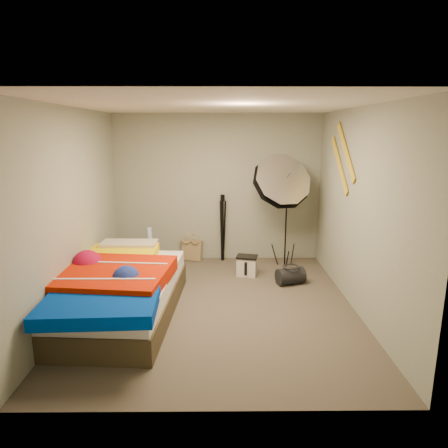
{
  "coord_description": "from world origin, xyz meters",
  "views": [
    {
      "loc": [
        0.05,
        -4.8,
        2.21
      ],
      "look_at": [
        0.1,
        0.6,
        0.95
      ],
      "focal_mm": 32.0,
      "sensor_mm": 36.0,
      "label": 1
    }
  ],
  "objects_px": {
    "tote_bag": "(192,250)",
    "wrapping_roll": "(150,249)",
    "bed": "(108,289)",
    "camera_tripod": "(223,223)",
    "camera_case": "(247,266)",
    "photo_umbrella": "(281,183)",
    "duffel_bag": "(290,276)"
  },
  "relations": [
    {
      "from": "duffel_bag",
      "to": "photo_umbrella",
      "type": "height_order",
      "value": "photo_umbrella"
    },
    {
      "from": "camera_tripod",
      "to": "wrapping_roll",
      "type": "bearing_deg",
      "value": -159.37
    },
    {
      "from": "wrapping_roll",
      "to": "camera_case",
      "type": "distance_m",
      "value": 1.6
    },
    {
      "from": "tote_bag",
      "to": "duffel_bag",
      "type": "relative_size",
      "value": 0.88
    },
    {
      "from": "tote_bag",
      "to": "photo_umbrella",
      "type": "xyz_separation_m",
      "value": [
        1.45,
        -0.42,
        1.23
      ]
    },
    {
      "from": "wrapping_roll",
      "to": "camera_tripod",
      "type": "xyz_separation_m",
      "value": [
        1.18,
        0.44,
        0.32
      ]
    },
    {
      "from": "bed",
      "to": "camera_tripod",
      "type": "bearing_deg",
      "value": 56.5
    },
    {
      "from": "tote_bag",
      "to": "wrapping_roll",
      "type": "height_order",
      "value": "wrapping_roll"
    },
    {
      "from": "tote_bag",
      "to": "duffel_bag",
      "type": "bearing_deg",
      "value": -20.91
    },
    {
      "from": "tote_bag",
      "to": "wrapping_roll",
      "type": "xyz_separation_m",
      "value": [
        -0.64,
        -0.47,
        0.17
      ]
    },
    {
      "from": "camera_case",
      "to": "camera_tripod",
      "type": "height_order",
      "value": "camera_tripod"
    },
    {
      "from": "duffel_bag",
      "to": "camera_tripod",
      "type": "distance_m",
      "value": 1.6
    },
    {
      "from": "wrapping_roll",
      "to": "photo_umbrella",
      "type": "bearing_deg",
      "value": 1.18
    },
    {
      "from": "camera_case",
      "to": "bed",
      "type": "relative_size",
      "value": 0.12
    },
    {
      "from": "bed",
      "to": "camera_tripod",
      "type": "relative_size",
      "value": 2.15
    },
    {
      "from": "camera_tripod",
      "to": "photo_umbrella",
      "type": "bearing_deg",
      "value": -23.59
    },
    {
      "from": "wrapping_roll",
      "to": "camera_case",
      "type": "xyz_separation_m",
      "value": [
        1.55,
        -0.32,
        -0.2
      ]
    },
    {
      "from": "camera_case",
      "to": "photo_umbrella",
      "type": "relative_size",
      "value": 0.15
    },
    {
      "from": "wrapping_roll",
      "to": "photo_umbrella",
      "type": "relative_size",
      "value": 0.35
    },
    {
      "from": "duffel_bag",
      "to": "bed",
      "type": "xyz_separation_m",
      "value": [
        -2.4,
        -0.99,
        0.21
      ]
    },
    {
      "from": "duffel_bag",
      "to": "bed",
      "type": "distance_m",
      "value": 2.61
    },
    {
      "from": "duffel_bag",
      "to": "bed",
      "type": "relative_size",
      "value": 0.16
    },
    {
      "from": "tote_bag",
      "to": "wrapping_roll",
      "type": "distance_m",
      "value": 0.81
    },
    {
      "from": "tote_bag",
      "to": "photo_umbrella",
      "type": "distance_m",
      "value": 1.95
    },
    {
      "from": "bed",
      "to": "duffel_bag",
      "type": "bearing_deg",
      "value": 22.51
    },
    {
      "from": "wrapping_roll",
      "to": "camera_tripod",
      "type": "bearing_deg",
      "value": 20.63
    },
    {
      "from": "camera_case",
      "to": "photo_umbrella",
      "type": "xyz_separation_m",
      "value": [
        0.54,
        0.36,
        1.26
      ]
    },
    {
      "from": "tote_bag",
      "to": "bed",
      "type": "bearing_deg",
      "value": -96.11
    },
    {
      "from": "tote_bag",
      "to": "wrapping_roll",
      "type": "bearing_deg",
      "value": -128.08
    },
    {
      "from": "tote_bag",
      "to": "camera_case",
      "type": "bearing_deg",
      "value": -24.91
    },
    {
      "from": "camera_case",
      "to": "camera_tripod",
      "type": "bearing_deg",
      "value": 129.09
    },
    {
      "from": "wrapping_roll",
      "to": "bed",
      "type": "bearing_deg",
      "value": -97.57
    }
  ]
}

